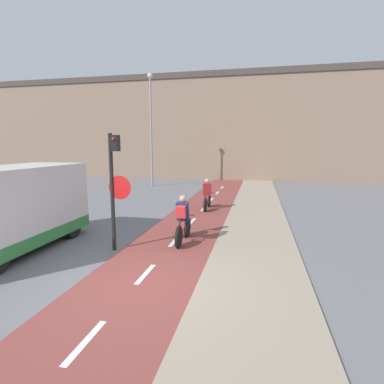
{
  "coord_description": "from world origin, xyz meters",
  "views": [
    {
      "loc": [
        2.49,
        -5.71,
        2.98
      ],
      "look_at": [
        0.0,
        5.52,
        1.2
      ],
      "focal_mm": 28.0,
      "sensor_mm": 36.0,
      "label": 1
    }
  ],
  "objects": [
    {
      "name": "cyclist_far",
      "position": [
        0.19,
        7.97,
        0.66
      ],
      "size": [
        0.46,
        1.72,
        1.47
      ],
      "color": "black",
      "rests_on": "ground_plane"
    },
    {
      "name": "traffic_light_pole",
      "position": [
        -1.42,
        1.92,
        2.05
      ],
      "size": [
        0.67,
        0.26,
        3.32
      ],
      "color": "black",
      "rests_on": "ground_plane"
    },
    {
      "name": "street_lamp_far",
      "position": [
        -5.2,
        15.26,
        4.82
      ],
      "size": [
        0.36,
        0.36,
        8.06
      ],
      "color": "gray",
      "rests_on": "ground_plane"
    },
    {
      "name": "cyclist_near",
      "position": [
        0.28,
        2.97,
        0.71
      ],
      "size": [
        0.46,
        1.77,
        1.49
      ],
      "color": "black",
      "rests_on": "ground_plane"
    },
    {
      "name": "bike_lane",
      "position": [
        0.0,
        0.01,
        0.01
      ],
      "size": [
        2.57,
        60.0,
        0.02
      ],
      "color": "brown",
      "rests_on": "ground_plane"
    },
    {
      "name": "van",
      "position": [
        -4.25,
        1.22,
        1.18
      ],
      "size": [
        1.96,
        4.62,
        2.4
      ],
      "color": "silver",
      "rests_on": "ground_plane"
    },
    {
      "name": "ground_plane",
      "position": [
        0.0,
        0.0,
        0.0
      ],
      "size": [
        120.0,
        120.0,
        0.0
      ],
      "primitive_type": "plane",
      "color": "slate"
    },
    {
      "name": "sidewalk_strip",
      "position": [
        2.49,
        0.0,
        0.03
      ],
      "size": [
        2.4,
        60.0,
        0.05
      ],
      "color": "gray",
      "rests_on": "ground_plane"
    },
    {
      "name": "building_row_background",
      "position": [
        0.0,
        22.79,
        4.62
      ],
      "size": [
        60.0,
        5.2,
        9.22
      ],
      "color": "#89705B",
      "rests_on": "ground_plane"
    }
  ]
}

